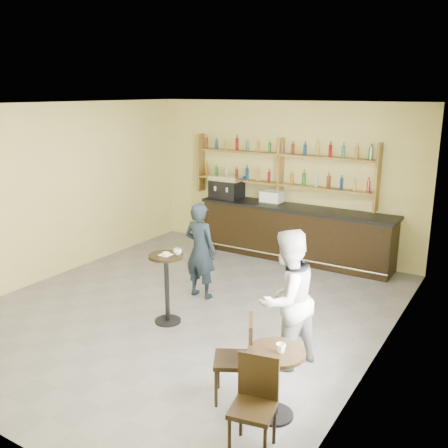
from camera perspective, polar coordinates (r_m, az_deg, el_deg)
The scene contains 22 objects.
floor at distance 8.18m, azimuth -4.19°, elevation -9.54°, with size 7.00×7.00×0.00m, color slate.
ceiling at distance 7.45m, azimuth -4.67°, elevation 13.46°, with size 7.00×7.00×0.00m, color white.
wall_back at distance 10.63m, azimuth 6.76°, elevation 5.19°, with size 7.00×7.00×0.00m, color #D3CB78.
wall_left at distance 9.70m, azimuth -18.96°, elevation 3.53°, with size 7.00×7.00×0.00m, color #D3CB78.
wall_right at distance 6.43m, azimuth 17.81°, elevation -1.95°, with size 7.00×7.00×0.00m, color #D3CB78.
window_pane at distance 5.29m, azimuth 14.61°, elevation -4.19°, with size 2.00×2.00×0.00m, color white.
window_frame at distance 5.29m, azimuth 14.55°, elevation -4.18°, with size 0.04×1.70×2.10m, color black, non-canonical shape.
shelf_unit at distance 10.48m, azimuth 6.49°, elevation 6.22°, with size 4.00×0.26×1.40m, color brown, non-canonical shape.
liquor_bottles at distance 10.46m, azimuth 6.51°, elevation 7.14°, with size 3.68×0.10×1.00m, color #8C5919, non-canonical shape.
bar_counter at distance 10.36m, azimuth 8.08°, elevation -1.03°, with size 4.11×0.80×1.11m, color black, non-canonical shape.
espresso_machine at distance 10.91m, azimuth 0.31°, elevation 4.26°, with size 0.69×0.44×0.49m, color black, non-canonical shape.
pastry_case at distance 10.41m, azimuth 5.53°, elevation 3.04°, with size 0.45×0.36×0.27m, color silver, non-canonical shape.
pedestal_table at distance 7.54m, azimuth -6.54°, elevation -7.38°, with size 0.52×0.52×1.07m, color black, non-canonical shape.
napkin at distance 7.36m, azimuth -6.66°, elevation -3.51°, with size 0.17×0.17×0.00m, color white.
donut at distance 7.34m, azimuth -6.66°, elevation -3.38°, with size 0.12×0.12×0.04m, color gold.
cup_pedestal at distance 7.34m, azimuth -5.33°, elevation -3.16°, with size 0.12×0.12×0.09m, color white.
man_main at distance 8.33m, azimuth -2.72°, elevation -3.04°, with size 0.59×0.39×1.63m, color black.
cafe_table at distance 5.57m, azimuth 5.89°, elevation -17.71°, with size 0.62×0.62×0.78m, color black, non-canonical shape.
cup_cafe at distance 5.33m, azimuth 6.52°, elevation -13.90°, with size 0.10×0.10×0.09m, color white.
chair_west at distance 5.78m, azimuth 1.06°, elevation -15.17°, with size 0.42×0.42×0.98m, color black, non-canonical shape.
chair_south at distance 5.06m, azimuth 3.29°, elevation -20.28°, with size 0.41×0.41×0.95m, color black, non-canonical shape.
patron_second at distance 6.30m, azimuth 7.16°, elevation -8.52°, with size 0.87×0.68×1.79m, color gray.
Camera 1 is at (4.39, -6.01, 3.40)m, focal length 40.00 mm.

